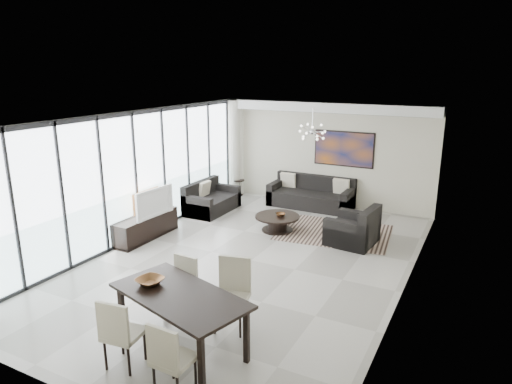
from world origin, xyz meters
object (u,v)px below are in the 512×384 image
Objects in this scene: television at (151,202)px; dining_table at (180,300)px; sofa_main at (311,197)px; tv_console at (146,227)px; coffee_table at (277,222)px.

dining_table is at bearing -131.37° from television.
sofa_main is 4.78m from tv_console.
tv_console is at bearing 136.83° from dining_table.
sofa_main is 7.23m from dining_table.
tv_console is at bearing -143.43° from coffee_table.
tv_console is at bearing -121.63° from sofa_main.
coffee_table is 3.01m from television.
coffee_table is 5.04m from dining_table.
coffee_table is 0.49× the size of dining_table.
sofa_main is at bearing 58.37° from tv_console.
television reaches higher than sofa_main.
sofa_main reaches higher than tv_console.
sofa_main is 1.06× the size of dining_table.
tv_console is 0.80× the size of dining_table.
sofa_main is (0.02, 2.23, 0.07)m from coffee_table.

